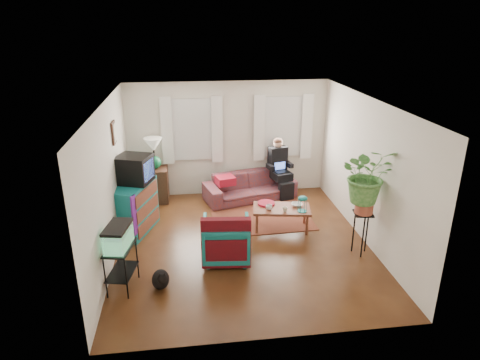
{
  "coord_description": "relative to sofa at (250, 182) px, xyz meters",
  "views": [
    {
      "loc": [
        -0.95,
        -6.84,
        3.89
      ],
      "look_at": [
        0.0,
        0.4,
        1.1
      ],
      "focal_mm": 32.0,
      "sensor_mm": 36.0,
      "label": 1
    }
  ],
  "objects": [
    {
      "name": "picture_frame",
      "position": [
        -2.66,
        -1.2,
        1.55
      ],
      "size": [
        0.04,
        0.32,
        0.4
      ],
      "primitive_type": "cube",
      "color": "#3D2616",
      "rests_on": "wall_left"
    },
    {
      "name": "black_cat",
      "position": [
        -1.87,
        -3.22,
        -0.23
      ],
      "size": [
        0.35,
        0.46,
        0.34
      ],
      "primitive_type": "ellipsoid",
      "rotation": [
        0.0,
        0.0,
        0.23
      ],
      "color": "black",
      "rests_on": "floor"
    },
    {
      "name": "window_right",
      "position": [
        0.81,
        0.43,
        1.15
      ],
      "size": [
        1.08,
        0.04,
        1.38
      ],
      "primitive_type": "cube",
      "color": "white",
      "rests_on": "wall_back"
    },
    {
      "name": "curtains_right",
      "position": [
        0.81,
        0.35,
        1.15
      ],
      "size": [
        1.36,
        0.06,
        1.5
      ],
      "primitive_type": "cube",
      "color": "white",
      "rests_on": "wall_back"
    },
    {
      "name": "side_table",
      "position": [
        -2.09,
        0.15,
        -0.01
      ],
      "size": [
        0.53,
        0.53,
        0.77
      ],
      "primitive_type": "cube",
      "rotation": [
        0.0,
        0.0,
        -0.01
      ],
      "color": "#3F2317",
      "rests_on": "floor"
    },
    {
      "name": "ceiling",
      "position": [
        -0.44,
        -2.05,
        2.2
      ],
      "size": [
        4.5,
        5.0,
        0.01
      ],
      "primitive_type": "cube",
      "color": "white",
      "rests_on": "wall_back"
    },
    {
      "name": "aquarium_stand",
      "position": [
        -2.44,
        -3.15,
        -0.05
      ],
      "size": [
        0.46,
        0.68,
        0.7
      ],
      "primitive_type": "cube",
      "rotation": [
        0.0,
        0.0,
        -0.19
      ],
      "color": "black",
      "rests_on": "floor"
    },
    {
      "name": "bowl",
      "position": [
        0.69,
        -1.51,
        0.08
      ],
      "size": [
        0.25,
        0.25,
        0.05
      ],
      "primitive_type": "imported",
      "rotation": [
        0.0,
        0.0,
        -0.17
      ],
      "color": "white",
      "rests_on": "coffee_table"
    },
    {
      "name": "cup_a",
      "position": [
        0.12,
        -1.61,
        0.1
      ],
      "size": [
        0.14,
        0.14,
        0.1
      ],
      "primitive_type": "imported",
      "rotation": [
        0.0,
        0.0,
        -0.17
      ],
      "color": "white",
      "rests_on": "coffee_table"
    },
    {
      "name": "aquarium",
      "position": [
        -2.44,
        -3.15,
        0.48
      ],
      "size": [
        0.42,
        0.62,
        0.37
      ],
      "primitive_type": "cube",
      "rotation": [
        0.0,
        0.0,
        -0.19
      ],
      "color": "#7FD899",
      "rests_on": "aquarium_stand"
    },
    {
      "name": "serape_throw",
      "position": [
        -0.82,
        -2.82,
        0.17
      ],
      "size": [
        0.82,
        0.26,
        0.66
      ],
      "primitive_type": "cube",
      "rotation": [
        0.0,
        0.0,
        -0.1
      ],
      "color": "#9E0A0A",
      "rests_on": "armchair"
    },
    {
      "name": "wall_left",
      "position": [
        -2.69,
        -2.05,
        0.9
      ],
      "size": [
        0.01,
        5.0,
        2.6
      ],
      "primitive_type": "cube",
      "color": "silver",
      "rests_on": "floor"
    },
    {
      "name": "crt_tv",
      "position": [
        -2.37,
        -1.16,
        0.83
      ],
      "size": [
        0.74,
        0.71,
        0.52
      ],
      "primitive_type": "cube",
      "rotation": [
        0.0,
        0.0,
        -0.34
      ],
      "color": "black",
      "rests_on": "dresser"
    },
    {
      "name": "wall_front",
      "position": [
        -0.44,
        -4.55,
        0.9
      ],
      "size": [
        4.5,
        0.01,
        2.6
      ],
      "primitive_type": "cube",
      "color": "silver",
      "rests_on": "floor"
    },
    {
      "name": "sofa",
      "position": [
        0.0,
        0.0,
        0.0
      ],
      "size": [
        2.17,
        1.29,
        0.8
      ],
      "primitive_type": "imported",
      "rotation": [
        0.0,
        0.0,
        0.25
      ],
      "color": "brown",
      "rests_on": "floor"
    },
    {
      "name": "armchair",
      "position": [
        -0.79,
        -2.52,
        0.0
      ],
      "size": [
        0.85,
        0.8,
        0.8
      ],
      "primitive_type": "imported",
      "rotation": [
        0.0,
        0.0,
        3.05
      ],
      "color": "#115468",
      "rests_on": "floor"
    },
    {
      "name": "window_left",
      "position": [
        -1.24,
        0.43,
        1.15
      ],
      "size": [
        1.08,
        0.04,
        1.38
      ],
      "primitive_type": "cube",
      "color": "white",
      "rests_on": "wall_back"
    },
    {
      "name": "wall_back",
      "position": [
        -0.44,
        0.45,
        0.9
      ],
      "size": [
        4.5,
        0.01,
        2.6
      ],
      "primitive_type": "cube",
      "color": "silver",
      "rests_on": "floor"
    },
    {
      "name": "snack_tray",
      "position": [
        0.12,
        -1.36,
        0.07
      ],
      "size": [
        0.39,
        0.39,
        0.04
      ],
      "primitive_type": "cylinder",
      "rotation": [
        0.0,
        0.0,
        -0.17
      ],
      "color": "#B21414",
      "rests_on": "coffee_table"
    },
    {
      "name": "wall_right",
      "position": [
        1.81,
        -2.05,
        0.9
      ],
      "size": [
        0.01,
        5.0,
        2.6
      ],
      "primitive_type": "cube",
      "color": "silver",
      "rests_on": "floor"
    },
    {
      "name": "birdcage",
      "position": [
        0.73,
        -1.77,
        0.21
      ],
      "size": [
        0.21,
        0.21,
        0.32
      ],
      "primitive_type": null,
      "rotation": [
        0.0,
        0.0,
        -0.17
      ],
      "color": "#115B6B",
      "rests_on": "coffee_table"
    },
    {
      "name": "curtains_left",
      "position": [
        -1.24,
        0.35,
        1.15
      ],
      "size": [
        1.36,
        0.06,
        1.5
      ],
      "primitive_type": "cube",
      "color": "white",
      "rests_on": "wall_back"
    },
    {
      "name": "coffee_table",
      "position": [
        0.38,
        -1.56,
        -0.17
      ],
      "size": [
        1.18,
        0.77,
        0.45
      ],
      "primitive_type": "cube",
      "rotation": [
        0.0,
        0.0,
        -0.17
      ],
      "color": "brown",
      "rests_on": "floor"
    },
    {
      "name": "floor",
      "position": [
        -0.44,
        -2.05,
        -0.4
      ],
      "size": [
        4.5,
        5.0,
        0.01
      ],
      "primitive_type": "cube",
      "color": "#4F2B14",
      "rests_on": "ground"
    },
    {
      "name": "area_rug",
      "position": [
        0.08,
        -0.97,
        -0.39
      ],
      "size": [
        2.06,
        1.68,
        0.01
      ],
      "primitive_type": "cube",
      "rotation": [
        0.0,
        0.0,
        0.04
      ],
      "color": "brown",
      "rests_on": "floor"
    },
    {
      "name": "plant_stand",
      "position": [
        1.54,
        -2.64,
        -0.01
      ],
      "size": [
        0.38,
        0.38,
        0.78
      ],
      "primitive_type": "cube",
      "rotation": [
        0.0,
        0.0,
        -0.15
      ],
      "color": "black",
      "rests_on": "floor"
    },
    {
      "name": "dresser",
      "position": [
        -2.43,
        -1.26,
        0.09
      ],
      "size": [
        0.87,
        1.2,
        0.97
      ],
      "primitive_type": "cube",
      "rotation": [
        0.0,
        0.0,
        -0.34
      ],
      "color": "#105A62",
      "rests_on": "floor"
    },
    {
      "name": "table_lamp",
      "position": [
        -2.09,
        0.15,
        0.7
      ],
      "size": [
        0.4,
        0.4,
        0.7
      ],
      "primitive_type": null,
      "rotation": [
        0.0,
        0.0,
        -0.01
      ],
      "color": "white",
      "rests_on": "side_table"
    },
    {
      "name": "potted_plant",
      "position": [
        1.54,
        -2.64,
        0.92
      ],
      "size": [
        1.0,
        0.9,
        0.99
      ],
      "primitive_type": "imported",
      "rotation": [
        0.0,
        0.0,
        -0.15
      ],
      "color": "#599947",
      "rests_on": "plant_stand"
    },
    {
      "name": "seated_person",
      "position": [
        0.71,
        0.18,
        0.21
      ],
      "size": [
        0.65,
        0.73,
        1.21
      ],
      "primitive_type": null,
      "rotation": [
        0.0,
        0.0,
        0.25
      ],
      "color": "black",
      "rests_on": "sofa"
    },
    {
      "name": "cup_b",
      "position": [
        0.4,
        -1.74,
        0.1
      ],
      "size": [
        0.11,
        0.11,
        0.09
      ],
      "primitive_type": "imported",
      "rotation": [
        0.0,
        0.0,
        -0.17
      ],
      "color": "beige",
      "rests_on": "coffee_table"
    }
  ]
}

